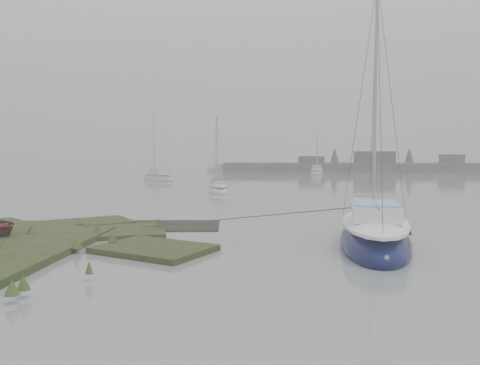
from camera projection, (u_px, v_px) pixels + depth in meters
name	position (u px, v px, depth m)	size (l,w,h in m)	color
ground	(231.00, 185.00, 45.45)	(160.00, 160.00, 0.00)	slate
far_shoreline	(416.00, 166.00, 75.04)	(60.00, 8.00, 4.15)	#4C4F51
sailboat_main	(374.00, 237.00, 15.96)	(3.25, 7.27, 9.91)	#0A0E33
sailboat_white	(218.00, 190.00, 37.34)	(2.69, 4.94, 6.63)	silver
sailboat_far_a	(158.00, 178.00, 53.25)	(5.43, 5.44, 8.16)	#B7BDC1
sailboat_far_b	(317.00, 172.00, 68.14)	(2.66, 5.81, 7.91)	#A5A9AE
sailboat_far_c	(219.00, 170.00, 75.87)	(5.38, 5.06, 7.86)	#B0B4BB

